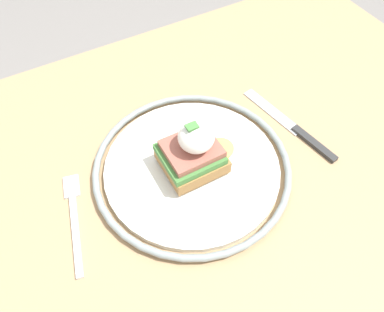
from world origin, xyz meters
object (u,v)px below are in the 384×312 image
(plate, at_px, (192,167))
(sandwich, at_px, (193,151))
(fork, at_px, (74,217))
(knife, at_px, (296,130))

(plate, height_order, sandwich, sandwich)
(fork, bearing_deg, sandwich, -2.99)
(sandwich, bearing_deg, knife, -4.50)
(plate, relative_size, knife, 1.49)
(fork, bearing_deg, knife, -3.75)
(plate, distance_m, sandwich, 0.04)
(plate, bearing_deg, fork, 177.21)
(sandwich, xyz_separation_m, fork, (-0.18, 0.01, -0.04))
(plate, xyz_separation_m, knife, (0.18, -0.01, -0.01))
(plate, bearing_deg, knife, -4.69)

